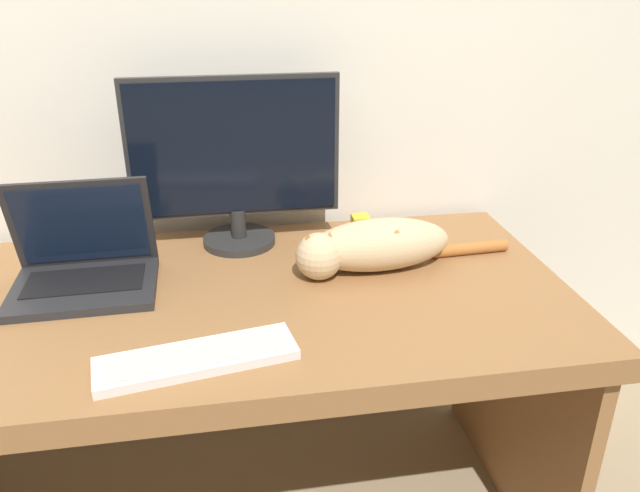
% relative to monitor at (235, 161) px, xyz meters
% --- Properties ---
extents(wall_back, '(6.40, 0.06, 2.60)m').
position_rel_monitor_xyz_m(wall_back, '(-0.10, 0.17, 0.34)').
color(wall_back, silver).
rests_on(wall_back, ground_plane).
extents(desk, '(1.73, 0.79, 0.73)m').
position_rel_monitor_xyz_m(desk, '(-0.10, -0.29, -0.37)').
color(desk, olive).
rests_on(desk, ground_plane).
extents(monitor, '(0.55, 0.20, 0.45)m').
position_rel_monitor_xyz_m(monitor, '(0.00, 0.00, 0.00)').
color(monitor, '#282828').
rests_on(monitor, desk).
extents(laptop, '(0.33, 0.25, 0.26)m').
position_rel_monitor_xyz_m(laptop, '(-0.37, -0.19, -0.18)').
color(laptop, '#232326').
rests_on(laptop, desk).
extents(external_keyboard, '(0.40, 0.17, 0.02)m').
position_rel_monitor_xyz_m(external_keyboard, '(-0.11, -0.55, -0.22)').
color(external_keyboard, white).
rests_on(external_keyboard, desk).
extents(cat, '(0.58, 0.17, 0.13)m').
position_rel_monitor_xyz_m(cat, '(0.32, -0.22, -0.17)').
color(cat, '#D1B284').
rests_on(cat, desk).
extents(small_toy, '(0.05, 0.05, 0.05)m').
position_rel_monitor_xyz_m(small_toy, '(0.35, 0.02, -0.21)').
color(small_toy, gold).
rests_on(small_toy, desk).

